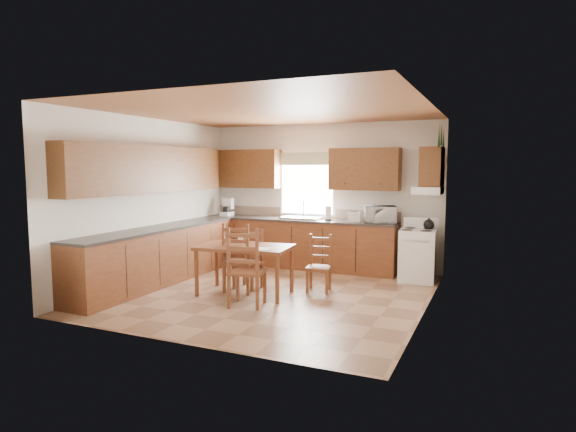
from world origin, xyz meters
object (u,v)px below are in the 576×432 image
at_px(chair_near_left, 247,267).
at_px(chair_far_right, 319,264).
at_px(dining_table, 245,270).
at_px(stove, 417,256).
at_px(chair_far_left, 248,259).
at_px(chair_near_right, 241,257).
at_px(microwave, 380,214).

distance_m(chair_near_left, chair_far_right, 1.30).
distance_m(dining_table, chair_near_left, 0.63).
relative_size(stove, chair_far_right, 0.99).
bearing_deg(chair_far_left, chair_near_right, -87.34).
xyz_separation_m(chair_near_left, chair_near_right, (-0.45, 0.62, -0.01)).
relative_size(stove, microwave, 1.70).
relative_size(chair_near_right, chair_far_left, 1.16).
distance_m(dining_table, chair_far_left, 0.37).
relative_size(chair_far_left, chair_far_right, 1.07).
relative_size(microwave, chair_far_left, 0.54).
distance_m(dining_table, chair_near_right, 0.23).
bearing_deg(chair_near_left, chair_near_right, -65.11).
bearing_deg(chair_near_right, chair_far_left, -96.26).
bearing_deg(microwave, stove, -36.38).
bearing_deg(chair_near_left, stove, -139.33).
height_order(microwave, chair_near_right, microwave).
bearing_deg(stove, chair_near_right, -146.94).
bearing_deg(dining_table, chair_near_right, 135.41).
height_order(chair_near_left, chair_far_left, chair_near_left).
height_order(dining_table, chair_near_left, chair_near_left).
height_order(stove, chair_near_right, chair_near_right).
height_order(stove, dining_table, stove).
bearing_deg(dining_table, chair_near_left, -64.05).
relative_size(stove, chair_near_left, 0.78).
bearing_deg(chair_near_right, chair_far_right, -160.83).
distance_m(stove, dining_table, 2.92).
bearing_deg(chair_far_left, dining_table, -65.95).
bearing_deg(chair_far_left, chair_far_right, 17.34).
distance_m(microwave, chair_near_left, 2.94).
bearing_deg(chair_far_right, chair_near_right, -164.47).
xyz_separation_m(dining_table, chair_far_left, (-0.13, 0.33, 0.09)).
relative_size(dining_table, chair_far_right, 1.61).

